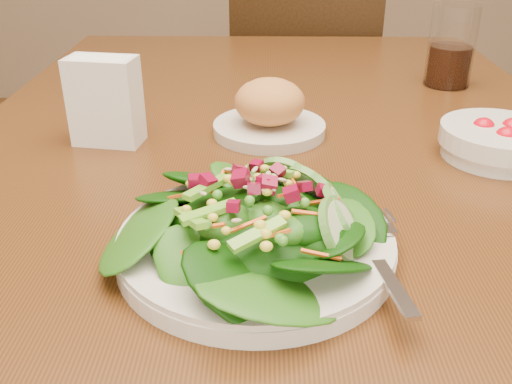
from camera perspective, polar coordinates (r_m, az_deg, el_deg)
dining_table at (r=0.81m, az=2.00°, el=-2.46°), size 0.90×1.40×0.75m
chair_far at (r=1.71m, az=4.94°, el=7.46°), size 0.47×0.47×0.89m
salad_plate at (r=0.53m, az=0.96°, el=-3.71°), size 0.27×0.26×0.08m
bread_plate at (r=0.81m, az=1.36°, el=8.00°), size 0.16×0.16×0.08m
tomato_bowl at (r=0.80m, az=23.07°, el=4.68°), size 0.15×0.15×0.05m
drinking_glass at (r=1.08m, az=18.89°, el=13.14°), size 0.08×0.08×0.14m
napkin_holder at (r=0.80m, az=-14.87°, el=9.00°), size 0.10×0.06×0.12m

